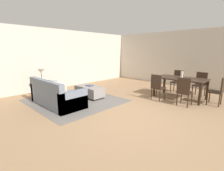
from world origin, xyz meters
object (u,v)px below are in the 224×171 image
at_px(couch, 56,96).
at_px(vase_centerpiece, 182,75).
at_px(side_table, 42,85).
at_px(dining_chair_near_left, 157,86).
at_px(dining_chair_near_right, 184,90).
at_px(dining_table, 180,80).
at_px(dining_chair_head_east, 218,90).
at_px(book_on_ottoman, 90,85).
at_px(dining_chair_far_left, 178,80).
at_px(dining_chair_far_right, 200,83).
at_px(ottoman_table, 89,91).
at_px(table_lamp, 41,72).

bearing_deg(couch, vase_centerpiece, 53.59).
height_order(side_table, vase_centerpiece, vase_centerpiece).
height_order(dining_chair_near_left, dining_chair_near_right, same).
distance_m(dining_table, vase_centerpiece, 0.22).
bearing_deg(vase_centerpiece, dining_chair_head_east, 1.90).
bearing_deg(dining_chair_near_right, dining_chair_near_left, 179.07).
relative_size(dining_chair_head_east, book_on_ottoman, 3.54).
bearing_deg(dining_chair_head_east, side_table, -145.89).
xyz_separation_m(dining_chair_far_left, dining_chair_far_right, (0.90, -0.03, 0.00)).
bearing_deg(dining_chair_near_left, dining_chair_far_left, 89.03).
bearing_deg(dining_chair_far_right, dining_table, -117.85).
xyz_separation_m(dining_chair_near_left, book_on_ottoman, (-2.09, -1.39, -0.09)).
height_order(dining_chair_far_left, vase_centerpiece, vase_centerpiece).
relative_size(ottoman_table, book_on_ottoman, 4.55).
relative_size(ottoman_table, dining_chair_far_left, 1.29).
distance_m(side_table, dining_chair_far_left, 5.52).
bearing_deg(dining_chair_far_right, dining_chair_near_left, -119.19).
bearing_deg(dining_chair_near_left, book_on_ottoman, -146.34).
relative_size(couch, table_lamp, 3.86).
bearing_deg(dining_table, couch, -125.57).
relative_size(dining_table, dining_chair_far_right, 1.90).
bearing_deg(dining_table, vase_centerpiece, -34.85).
height_order(dining_table, dining_chair_near_right, dining_chair_near_right).
height_order(dining_chair_near_left, vase_centerpiece, vase_centerpiece).
xyz_separation_m(table_lamp, dining_chair_near_right, (4.34, 2.63, -0.44)).
relative_size(couch, dining_chair_head_east, 2.20).
bearing_deg(couch, dining_chair_head_east, 43.43).
bearing_deg(table_lamp, dining_chair_far_right, 44.84).
relative_size(couch, ottoman_table, 1.71).
height_order(couch, dining_chair_head_east, dining_chair_head_east).
height_order(table_lamp, dining_chair_near_right, table_lamp).
distance_m(couch, vase_centerpiece, 4.45).
relative_size(dining_table, dining_chair_far_left, 1.90).
distance_m(dining_chair_near_left, dining_chair_far_right, 1.90).
distance_m(dining_chair_head_east, vase_centerpiece, 1.23).
distance_m(couch, dining_chair_far_left, 4.94).
distance_m(side_table, dining_chair_far_right, 6.10).
bearing_deg(table_lamp, ottoman_table, 41.12).
height_order(dining_chair_near_left, book_on_ottoman, dining_chair_near_left).
relative_size(ottoman_table, dining_chair_far_right, 1.29).
xyz_separation_m(dining_chair_far_left, vase_centerpiece, (0.50, -0.91, 0.37)).
bearing_deg(book_on_ottoman, vase_centerpiece, 39.56).
xyz_separation_m(ottoman_table, dining_table, (2.51, 2.26, 0.44)).
bearing_deg(dining_chair_near_right, book_on_ottoman, -155.60).
bearing_deg(book_on_ottoman, dining_chair_far_left, 55.49).
xyz_separation_m(dining_chair_far_right, dining_chair_head_east, (0.78, -0.85, 0.00)).
distance_m(couch, ottoman_table, 1.33).
height_order(couch, ottoman_table, couch).
bearing_deg(table_lamp, dining_chair_far_left, 51.64).
xyz_separation_m(couch, book_on_ottoman, (-0.00, 1.39, 0.14)).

